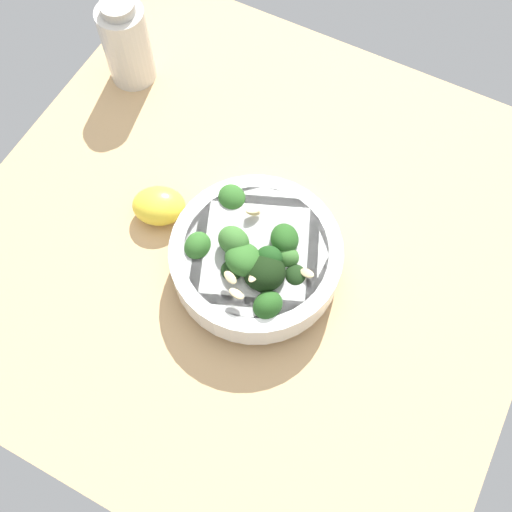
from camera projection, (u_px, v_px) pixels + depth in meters
The scene contains 4 objects.
ground_plane at pixel (253, 245), 79.65cm from camera, with size 70.67×70.67×4.27cm, color tan.
bowl_of_broccoli at pixel (256, 258), 72.03cm from camera, with size 20.24×20.24×9.66cm.
lemon_wedge at pixel (159, 206), 77.29cm from camera, with size 6.71×5.30×4.21cm, color yellow.
bottle_tall at pixel (127, 43), 83.59cm from camera, with size 6.54×6.54×12.89cm.
Camera 1 is at (-31.16, -16.68, 69.26)cm, focal length 43.05 mm.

